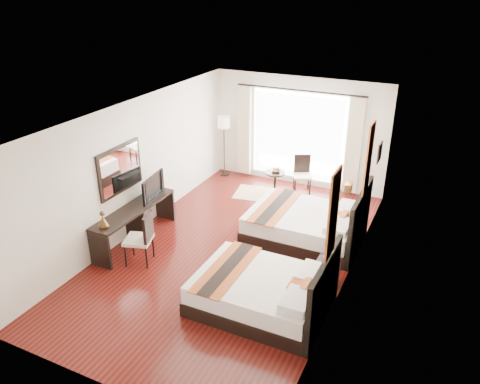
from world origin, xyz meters
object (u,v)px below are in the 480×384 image
at_px(bed_near, 265,291).
at_px(vase, 326,260).
at_px(table_lamp, 332,243).
at_px(window_chair, 302,181).
at_px(television, 149,186).
at_px(floor_lamp, 224,126).
at_px(bed_far, 308,224).
at_px(nightstand, 326,273).
at_px(console_desk, 135,224).
at_px(side_table, 275,183).
at_px(desk_chair, 140,247).
at_px(fruit_bowl, 276,171).

bearing_deg(bed_near, vase, 52.49).
relative_size(table_lamp, vase, 3.10).
xyz_separation_m(table_lamp, window_chair, (-1.68, 3.42, -0.48)).
height_order(television, floor_lamp, floor_lamp).
height_order(bed_far, floor_lamp, floor_lamp).
bearing_deg(nightstand, floor_lamp, 136.67).
bearing_deg(bed_near, nightstand, 55.91).
xyz_separation_m(table_lamp, television, (-3.96, 0.20, 0.24)).
height_order(bed_far, console_desk, bed_far).
height_order(table_lamp, console_desk, table_lamp).
bearing_deg(bed_far, television, -161.46).
xyz_separation_m(bed_far, side_table, (-1.44, 1.80, -0.05)).
bearing_deg(nightstand, console_desk, -176.68).
relative_size(table_lamp, desk_chair, 0.37).
bearing_deg(table_lamp, desk_chair, -164.27).
bearing_deg(bed_near, television, 156.47).
height_order(vase, window_chair, window_chair).
distance_m(floor_lamp, window_chair, 2.53).
bearing_deg(television, console_desk, 169.97).
distance_m(console_desk, television, 0.84).
distance_m(nightstand, television, 4.02).
distance_m(fruit_bowl, window_chair, 0.74).
relative_size(floor_lamp, side_table, 2.90).
relative_size(floor_lamp, window_chair, 1.74).
distance_m(table_lamp, floor_lamp, 5.37).
xyz_separation_m(desk_chair, window_chair, (1.73, 4.38, -0.03)).
bearing_deg(side_table, nightstand, -54.84).
bearing_deg(side_table, table_lamp, -53.41).
distance_m(vase, console_desk, 3.96).
xyz_separation_m(bed_far, television, (-3.14, -1.05, 0.68)).
distance_m(bed_far, desk_chair, 3.41).
distance_m(floor_lamp, fruit_bowl, 1.94).
height_order(nightstand, window_chair, window_chair).
distance_m(bed_far, table_lamp, 1.56).
bearing_deg(bed_near, floor_lamp, 123.80).
relative_size(bed_far, window_chair, 2.42).
height_order(nightstand, table_lamp, table_lamp).
relative_size(bed_near, floor_lamp, 1.31).
relative_size(console_desk, side_table, 3.90).
relative_size(television, side_table, 1.56).
relative_size(floor_lamp, fruit_bowl, 6.99).
distance_m(table_lamp, desk_chair, 3.57).
distance_m(television, desk_chair, 1.46).
height_order(console_desk, fruit_bowl, console_desk).
relative_size(bed_far, desk_chair, 2.19).
relative_size(bed_near, table_lamp, 5.52).
height_order(desk_chair, fruit_bowl, desk_chair).
height_order(bed_near, fruit_bowl, bed_near).
bearing_deg(console_desk, nightstand, 3.32).
bearing_deg(side_table, console_desk, -116.80).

